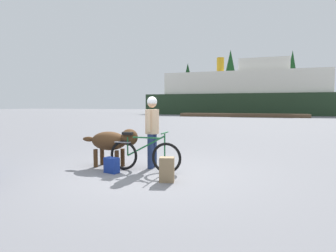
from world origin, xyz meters
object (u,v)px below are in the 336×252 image
Objects in this scene: person_cyclist at (152,125)px; backpack at (167,169)px; bicycle at (144,155)px; sailboat_moored at (257,111)px; handbag_pannier at (112,165)px; ferry_boat at (244,94)px; dog at (113,141)px.

backpack is (0.71, -1.04, -0.76)m from person_cyclist.
sailboat_moored is (1.80, 42.39, 0.13)m from bicycle.
ferry_boat reaches higher than handbag_pannier.
sailboat_moored is at bearing 87.60° from person_cyclist.
handbag_pannier is at bearing -93.23° from sailboat_moored.
person_cyclist reaches higher than dog.
backpack is at bearing -12.11° from handbag_pannier.
dog is at bearing -91.20° from ferry_boat.
person_cyclist reaches higher than handbag_pannier.
handbag_pannier is at bearing -131.02° from person_cyclist.
handbag_pannier is (-0.62, -0.33, -0.20)m from bicycle.
person_cyclist is at bearing -89.83° from ferry_boat.
ferry_boat is (-0.11, 37.74, 2.04)m from person_cyclist.
sailboat_moored reaches higher than backpack.
backpack is at bearing -88.78° from ferry_boat.
ferry_boat reaches higher than bicycle.
backpack is at bearing -39.96° from bicycle.
ferry_boat is at bearing 90.12° from bicycle.
ferry_boat reaches higher than backpack.
sailboat_moored reaches higher than person_cyclist.
person_cyclist reaches higher than backpack.
person_cyclist is at bearing 124.43° from backpack.
backpack is 1.42× the size of handbag_pannier.
bicycle is 0.20× the size of sailboat_moored.
bicycle is 42.43m from sailboat_moored.
handbag_pannier is 42.79m from sailboat_moored.
bicycle is 0.06× the size of ferry_boat.
bicycle is 0.93m from dog.
sailboat_moored is (1.05, 43.02, 0.26)m from backpack.
backpack is at bearing -91.40° from sailboat_moored.
handbag_pannier is 0.04× the size of sailboat_moored.
bicycle is at bearing -92.43° from sailboat_moored.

